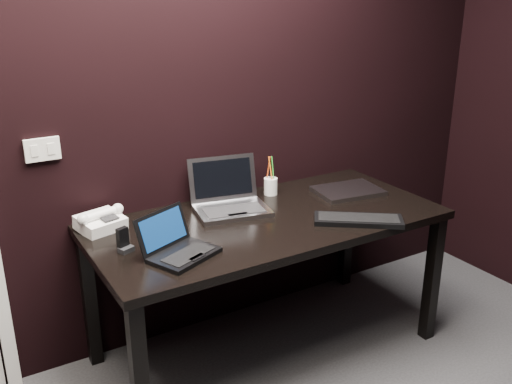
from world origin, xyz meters
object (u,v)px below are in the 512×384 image
desk (267,233)px  silver_laptop (230,201)px  netbook (178,247)px  closed_laptop (348,191)px  desk_phone (101,221)px  ext_keyboard (358,220)px  mobile_phone (124,243)px  pen_cup (271,186)px

desk → silver_laptop: bearing=120.3°
netbook → closed_laptop: (1.09, 0.23, -0.02)m
silver_laptop → desk_phone: size_ratio=1.70×
closed_laptop → ext_keyboard: bearing=-122.6°
ext_keyboard → mobile_phone: 1.08m
ext_keyboard → silver_laptop: bearing=134.7°
ext_keyboard → netbook: bearing=172.6°
netbook → ext_keyboard: bearing=-7.4°
silver_laptop → ext_keyboard: bearing=-45.3°
netbook → pen_cup: (0.72, 0.43, 0.01)m
ext_keyboard → mobile_phone: bearing=165.8°
silver_laptop → desk: bearing=-59.7°
desk → desk_phone: (-0.73, 0.27, 0.12)m
silver_laptop → closed_laptop: size_ratio=1.08×
desk → mobile_phone: (-0.71, -0.00, 0.12)m
desk → mobile_phone: mobile_phone is taller
netbook → silver_laptop: silver_laptop is taller
desk → pen_cup: size_ratio=8.04×
netbook → closed_laptop: 1.11m
desk → silver_laptop: size_ratio=4.22×
netbook → pen_cup: bearing=30.6°
netbook → desk_phone: size_ratio=1.45×
closed_laptop → desk_phone: (-1.29, 0.19, 0.03)m
ext_keyboard → pen_cup: bearing=105.5°
desk_phone → pen_cup: 0.92m
silver_laptop → desk_phone: silver_laptop is taller
silver_laptop → desk_phone: (-0.62, 0.09, -0.00)m
netbook → pen_cup: size_ratio=1.63×
closed_laptop → desk_phone: desk_phone is taller
desk → netbook: bearing=-164.0°
mobile_phone → ext_keyboard: bearing=-14.2°
pen_cup → silver_laptop: bearing=-163.5°
mobile_phone → pen_cup: (0.90, 0.27, 0.01)m
silver_laptop → mobile_phone: bearing=-162.9°
silver_laptop → pen_cup: 0.31m
netbook → closed_laptop: bearing=11.9°
ext_keyboard → desk_phone: bearing=153.3°
closed_laptop → pen_cup: 0.42m
netbook → silver_laptop: size_ratio=0.85×
closed_laptop → netbook: bearing=-168.1°
closed_laptop → desk_phone: bearing=171.4°
closed_laptop → desk_phone: 1.30m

